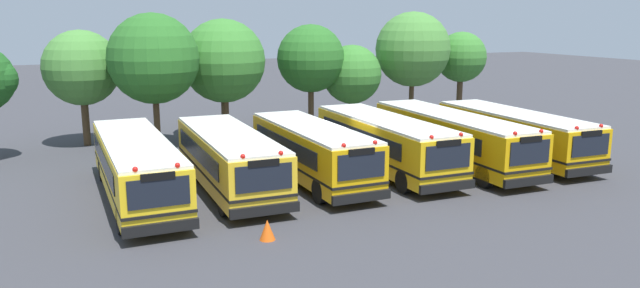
% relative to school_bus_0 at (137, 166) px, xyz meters
% --- Properties ---
extents(ground_plane, '(160.00, 160.00, 0.00)m').
position_rel_school_bus_0_xyz_m(ground_plane, '(9.34, 0.04, -1.35)').
color(ground_plane, '#38383D').
extents(school_bus_0, '(2.70, 10.93, 2.57)m').
position_rel_school_bus_0_xyz_m(school_bus_0, '(0.00, 0.00, 0.00)').
color(school_bus_0, yellow).
rests_on(school_bus_0, ground_plane).
extents(school_bus_1, '(2.58, 9.92, 2.56)m').
position_rel_school_bus_0_xyz_m(school_bus_1, '(3.75, -0.01, -0.00)').
color(school_bus_1, yellow).
rests_on(school_bus_1, ground_plane).
extents(school_bus_2, '(2.68, 9.45, 2.61)m').
position_rel_school_bus_0_xyz_m(school_bus_2, '(7.43, -0.18, 0.02)').
color(school_bus_2, '#EAA80C').
rests_on(school_bus_2, ground_plane).
extents(school_bus_3, '(2.65, 10.33, 2.64)m').
position_rel_school_bus_0_xyz_m(school_bus_3, '(11.30, 0.24, 0.04)').
color(school_bus_3, yellow).
rests_on(school_bus_3, ground_plane).
extents(school_bus_4, '(2.56, 11.29, 2.63)m').
position_rel_school_bus_0_xyz_m(school_bus_4, '(14.91, 0.11, 0.03)').
color(school_bus_4, '#EAA80C').
rests_on(school_bus_4, ground_plane).
extents(school_bus_5, '(2.69, 10.16, 2.55)m').
position_rel_school_bus_0_xyz_m(school_bus_5, '(18.57, -0.13, -0.01)').
color(school_bus_5, '#EAA80C').
rests_on(school_bus_5, ground_plane).
extents(tree_1, '(4.19, 4.19, 6.49)m').
position_rel_school_bus_0_xyz_m(tree_1, '(-1.62, 11.95, 3.03)').
color(tree_1, '#4C3823').
rests_on(tree_1, ground_plane).
extents(tree_2, '(4.90, 4.90, 7.41)m').
position_rel_school_bus_0_xyz_m(tree_2, '(2.22, 9.44, 3.62)').
color(tree_2, '#4C3823').
rests_on(tree_2, ground_plane).
extents(tree_3, '(4.98, 4.98, 7.09)m').
position_rel_school_bus_0_xyz_m(tree_3, '(6.27, 11.44, 3.32)').
color(tree_3, '#4C3823').
rests_on(tree_3, ground_plane).
extents(tree_4, '(4.33, 4.33, 6.74)m').
position_rel_school_bus_0_xyz_m(tree_4, '(12.30, 11.79, 3.22)').
color(tree_4, '#4C3823').
rests_on(tree_4, ground_plane).
extents(tree_5, '(3.88, 3.88, 5.41)m').
position_rel_school_bus_0_xyz_m(tree_5, '(15.08, 11.71, 2.08)').
color(tree_5, '#4C3823').
rests_on(tree_5, ground_plane).
extents(tree_6, '(5.12, 5.12, 7.56)m').
position_rel_school_bus_0_xyz_m(tree_6, '(19.80, 11.93, 3.61)').
color(tree_6, '#4C3823').
rests_on(tree_6, ground_plane).
extents(tree_7, '(3.60, 3.60, 6.16)m').
position_rel_school_bus_0_xyz_m(tree_7, '(24.00, 12.11, 2.96)').
color(tree_7, '#4C3823').
rests_on(tree_7, ground_plane).
extents(traffic_cone, '(0.52, 0.52, 0.69)m').
position_rel_school_bus_0_xyz_m(traffic_cone, '(3.37, -6.34, -1.01)').
color(traffic_cone, '#EA5914').
rests_on(traffic_cone, ground_plane).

